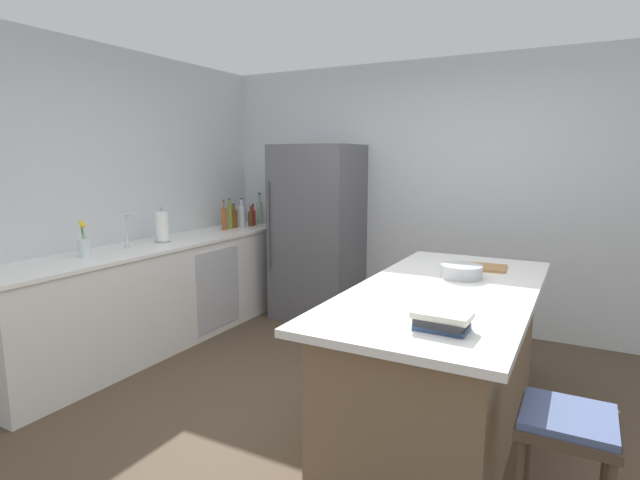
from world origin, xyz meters
TOP-DOWN VIEW (x-y plane):
  - ground_plane at (0.00, 0.00)m, footprint 7.20×7.20m
  - wall_rear at (0.00, 2.25)m, footprint 6.00×0.10m
  - wall_left at (-2.45, 0.00)m, footprint 0.10×6.00m
  - counter_run_left at (-2.09, 0.53)m, footprint 0.64×3.18m
  - kitchen_island at (0.53, 0.19)m, footprint 0.98×2.13m
  - refrigerator at (-1.23, 1.86)m, footprint 0.82×0.72m
  - bar_stool at (1.22, -0.61)m, footprint 0.36×0.36m
  - sink_faucet at (-2.14, 0.21)m, footprint 0.15×0.05m
  - flower_vase at (-2.12, -0.22)m, footprint 0.09×0.09m
  - paper_towel_roll at (-2.11, 0.57)m, footprint 0.14×0.14m
  - gin_bottle at (-2.05, 1.99)m, footprint 0.07×0.07m
  - hot_sauce_bottle at (-2.07, 1.90)m, footprint 0.06×0.06m
  - syrup_bottle at (-2.03, 1.80)m, footprint 0.06×0.06m
  - soda_bottle at (-2.09, 1.72)m, footprint 0.07×0.07m
  - whiskey_bottle at (-2.13, 1.63)m, footprint 0.08×0.08m
  - olive_oil_bottle at (-2.11, 1.53)m, footprint 0.06×0.06m
  - vinegar_bottle at (-2.10, 1.42)m, footprint 0.05×0.05m
  - cookbook_stack at (0.70, -0.53)m, footprint 0.26×0.18m
  - mixing_bowl at (0.55, 0.49)m, footprint 0.26×0.26m
  - cutting_board at (0.61, 0.83)m, footprint 0.35×0.26m

SIDE VIEW (x-z plane):
  - ground_plane at x=0.00m, z-range 0.00..0.00m
  - counter_run_left at x=-2.09m, z-range 0.00..0.92m
  - kitchen_island at x=0.53m, z-range 0.01..0.92m
  - bar_stool at x=1.22m, z-range 0.22..0.90m
  - refrigerator at x=-1.23m, z-range 0.00..1.80m
  - cutting_board at x=0.61m, z-range 0.91..0.93m
  - mixing_bowl at x=0.55m, z-range 0.91..0.99m
  - cookbook_stack at x=0.70m, z-range 0.91..0.99m
  - syrup_bottle at x=-2.03m, z-range 0.89..1.12m
  - hot_sauce_bottle at x=-2.07m, z-range 0.89..1.13m
  - flower_vase at x=-2.12m, z-range 0.87..1.15m
  - whiskey_bottle at x=-2.13m, z-range 0.89..1.15m
  - vinegar_bottle at x=-2.10m, z-range 0.88..1.20m
  - soda_bottle at x=-2.09m, z-range 0.89..1.20m
  - olive_oil_bottle at x=-2.11m, z-range 0.89..1.21m
  - paper_towel_roll at x=-2.11m, z-range 0.90..1.21m
  - gin_bottle at x=-2.05m, z-range 0.88..1.23m
  - sink_faucet at x=-2.14m, z-range 0.93..1.23m
  - wall_rear at x=0.00m, z-range 0.00..2.60m
  - wall_left at x=-2.45m, z-range 0.00..2.60m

